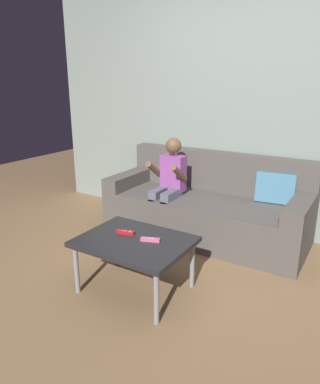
{
  "coord_description": "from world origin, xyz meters",
  "views": [
    {
      "loc": [
        1.12,
        -1.84,
        1.52
      ],
      "look_at": [
        -0.44,
        0.69,
        0.59
      ],
      "focal_mm": 33.4,
      "sensor_mm": 36.0,
      "label": 1
    }
  ],
  "objects_px": {
    "game_remote_red_near_edge": "(126,232)",
    "game_remote_pink_center": "(150,240)",
    "person_seated_on_couch": "(169,181)",
    "couch": "(208,208)",
    "coffee_table": "(135,244)"
  },
  "relations": [
    {
      "from": "person_seated_on_couch",
      "to": "game_remote_red_near_edge",
      "type": "relative_size",
      "value": 6.79
    },
    {
      "from": "coffee_table",
      "to": "game_remote_red_near_edge",
      "type": "bearing_deg",
      "value": 158.18
    },
    {
      "from": "game_remote_pink_center",
      "to": "game_remote_red_near_edge",
      "type": "bearing_deg",
      "value": 177.36
    },
    {
      "from": "couch",
      "to": "game_remote_red_near_edge",
      "type": "bearing_deg",
      "value": -97.37
    },
    {
      "from": "person_seated_on_couch",
      "to": "game_remote_pink_center",
      "type": "xyz_separation_m",
      "value": [
        0.43,
        -1.0,
        -0.13
      ]
    },
    {
      "from": "couch",
      "to": "game_remote_pink_center",
      "type": "distance_m",
      "value": 1.2
    },
    {
      "from": "person_seated_on_couch",
      "to": "coffee_table",
      "type": "bearing_deg",
      "value": -73.04
    },
    {
      "from": "coffee_table",
      "to": "game_remote_red_near_edge",
      "type": "relative_size",
      "value": 5.51
    },
    {
      "from": "game_remote_pink_center",
      "to": "couch",
      "type": "bearing_deg",
      "value": 93.7
    },
    {
      "from": "person_seated_on_couch",
      "to": "coffee_table",
      "type": "height_order",
      "value": "person_seated_on_couch"
    },
    {
      "from": "person_seated_on_couch",
      "to": "game_remote_pink_center",
      "type": "distance_m",
      "value": 1.1
    },
    {
      "from": "couch",
      "to": "game_remote_pink_center",
      "type": "xyz_separation_m",
      "value": [
        0.08,
        -1.19,
        0.14
      ]
    },
    {
      "from": "couch",
      "to": "person_seated_on_couch",
      "type": "relative_size",
      "value": 2.02
    },
    {
      "from": "game_remote_red_near_edge",
      "to": "game_remote_pink_center",
      "type": "height_order",
      "value": "same"
    },
    {
      "from": "person_seated_on_couch",
      "to": "couch",
      "type": "bearing_deg",
      "value": 27.28
    }
  ]
}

